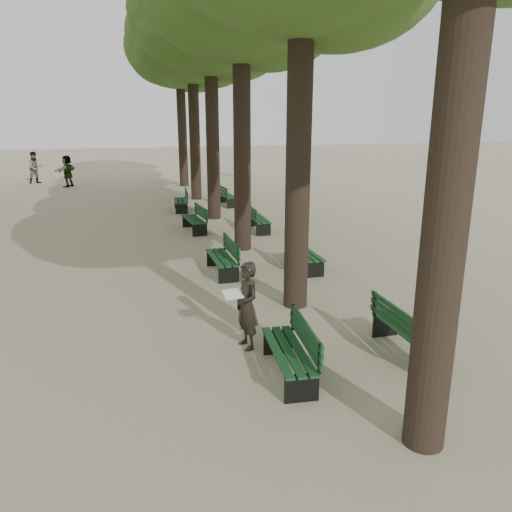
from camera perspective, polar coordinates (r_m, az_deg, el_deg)
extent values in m
plane|color=tan|center=(8.18, 1.38, -14.07)|extent=(120.00, 120.00, 0.00)
cylinder|color=#33261C|center=(5.96, 21.67, 11.57)|extent=(0.52, 0.52, 7.50)
cylinder|color=#33261C|center=(10.42, 4.94, 13.98)|extent=(0.52, 0.52, 7.50)
cylinder|color=#33261C|center=(15.22, -1.62, 14.61)|extent=(0.52, 0.52, 7.50)
cylinder|color=#33261C|center=(20.11, -5.02, 14.86)|extent=(0.52, 0.52, 7.50)
ellipsoid|color=#31551D|center=(20.43, -5.31, 26.00)|extent=(6.00, 6.00, 4.50)
cylinder|color=#33261C|center=(25.05, -7.09, 14.99)|extent=(0.52, 0.52, 7.50)
ellipsoid|color=#31551D|center=(25.31, -7.42, 23.96)|extent=(6.00, 6.00, 4.50)
cylinder|color=#33261C|center=(30.01, -8.47, 15.07)|extent=(0.52, 0.52, 7.50)
ellipsoid|color=#31551D|center=(30.23, -8.80, 22.57)|extent=(6.00, 6.00, 4.50)
cube|color=black|center=(8.23, 3.63, -12.12)|extent=(0.66, 1.84, 0.45)
cube|color=#0E3319|center=(8.13, 3.66, -10.72)|extent=(0.68, 1.84, 0.04)
cube|color=#0E3319|center=(8.08, 5.64, -8.81)|extent=(0.18, 1.80, 0.40)
cube|color=black|center=(13.24, -3.99, -1.11)|extent=(0.56, 1.81, 0.45)
cube|color=#0E3319|center=(13.18, -4.01, -0.18)|extent=(0.58, 1.81, 0.04)
cube|color=#0E3319|center=(13.16, -2.84, 1.05)|extent=(0.08, 1.80, 0.40)
cube|color=black|center=(18.19, -7.12, 3.50)|extent=(0.70, 1.84, 0.45)
cube|color=#0E3319|center=(18.15, -7.14, 4.19)|extent=(0.72, 1.84, 0.04)
cube|color=#0E3319|center=(18.16, -6.31, 5.10)|extent=(0.22, 1.80, 0.40)
cube|color=black|center=(22.28, -8.64, 5.72)|extent=(0.65, 1.83, 0.45)
cube|color=#0E3319|center=(22.25, -8.66, 6.29)|extent=(0.67, 1.84, 0.04)
cube|color=#0E3319|center=(22.21, -7.96, 7.01)|extent=(0.18, 1.80, 0.40)
cube|color=black|center=(9.29, 17.05, -9.42)|extent=(0.52, 1.80, 0.45)
cube|color=#0E3319|center=(9.20, 17.17, -8.15)|extent=(0.54, 1.80, 0.04)
cube|color=#0E3319|center=(8.96, 15.77, -6.82)|extent=(0.04, 1.80, 0.40)
cube|color=black|center=(13.72, 5.58, -0.54)|extent=(0.53, 1.80, 0.45)
cube|color=#0E3319|center=(13.66, 5.61, 0.36)|extent=(0.55, 1.80, 0.04)
cube|color=#0E3319|center=(13.50, 4.53, 1.39)|extent=(0.05, 1.80, 0.40)
cube|color=black|center=(18.15, 0.32, 3.60)|extent=(0.57, 1.81, 0.45)
cube|color=#0E3319|center=(18.11, 0.32, 4.29)|extent=(0.59, 1.82, 0.04)
cube|color=#0E3319|center=(17.99, -0.55, 5.09)|extent=(0.09, 1.80, 0.40)
cube|color=black|center=(23.39, -3.22, 6.35)|extent=(0.65, 1.83, 0.45)
cube|color=#0E3319|center=(23.36, -3.23, 6.89)|extent=(0.67, 1.83, 0.04)
cube|color=#0E3319|center=(23.24, -3.91, 7.51)|extent=(0.17, 1.80, 0.40)
imported|color=black|center=(8.92, -1.04, -5.70)|extent=(0.46, 0.70, 1.61)
cube|color=white|center=(8.78, -2.64, -4.36)|extent=(0.37, 0.29, 0.12)
imported|color=#262628|center=(33.49, -1.49, 10.29)|extent=(0.98, 0.84, 1.66)
imported|color=#262628|center=(33.66, -23.90, 9.21)|extent=(1.00, 0.78, 1.92)
imported|color=#262628|center=(31.44, -20.75, 9.07)|extent=(1.22, 1.62, 1.83)
imported|color=#262628|center=(33.80, -1.62, 10.48)|extent=(1.21, 0.48, 1.83)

